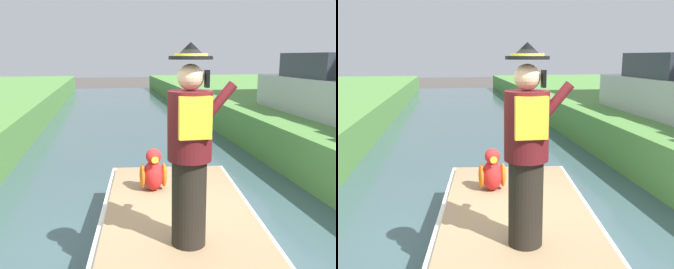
% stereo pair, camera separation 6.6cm
% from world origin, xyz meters
% --- Properties ---
extents(boat, '(2.25, 4.37, 0.61)m').
position_xyz_m(boat, '(0.00, -0.08, 0.40)').
color(boat, silver).
rests_on(boat, canal_water).
extents(person_pirate, '(0.61, 0.42, 1.85)m').
position_xyz_m(person_pirate, '(-0.03, -0.60, 1.64)').
color(person_pirate, black).
rests_on(person_pirate, boat).
extents(parrot_plush, '(0.36, 0.35, 0.57)m').
position_xyz_m(parrot_plush, '(-0.17, 0.86, 0.95)').
color(parrot_plush, red).
rests_on(parrot_plush, boat).
extents(parked_car_silver, '(1.71, 4.01, 1.50)m').
position_xyz_m(parked_car_silver, '(4.70, 4.85, 1.65)').
color(parked_car_silver, '#B7B7BC').
rests_on(parked_car_silver, grass_bank_far).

